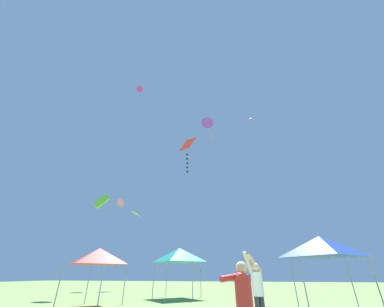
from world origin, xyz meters
TOP-DOWN VIEW (x-y plane):
  - person_flyer_white at (0.32, 2.23)m, footprint 0.63×0.51m
  - person_watcher_red at (-0.02, -1.13)m, footprint 0.65×0.99m
  - canopy_tent_teal at (-5.20, 11.91)m, footprint 3.14×3.14m
  - canopy_tent_red at (-8.35, 6.10)m, footprint 2.70×2.70m
  - canopy_tent_blue at (3.64, 6.46)m, footprint 3.00×3.00m
  - kite_pink_diamond at (2.25, 19.75)m, footprint 0.66×0.84m
  - kite_purple_delta at (-2.87, 14.05)m, footprint 1.40×1.31m
  - kite_pink_delta at (-16.71, 21.70)m, footprint 1.34×0.94m
  - kite_lime_diamond at (-14.51, 22.16)m, footprint 1.44×1.28m
  - kite_lime_box at (-12.97, 11.98)m, footprint 1.43×1.16m
  - kite_red_diamond at (-3.89, 8.85)m, footprint 1.29×1.14m
  - kite_magenta_delta at (-14.09, 17.88)m, footprint 1.21×1.09m

SIDE VIEW (x-z plane):
  - person_watcher_red at x=-0.02m, z-range 0.16..1.92m
  - person_flyer_white at x=0.32m, z-range 0.03..2.25m
  - canopy_tent_red at x=-8.35m, z-range 1.01..3.89m
  - canopy_tent_blue at x=3.64m, z-range 1.12..4.33m
  - canopy_tent_teal at x=-5.20m, z-range 1.18..4.54m
  - kite_lime_box at x=-12.97m, z-range 6.95..8.32m
  - kite_lime_diamond at x=-14.51m, z-range 8.61..9.33m
  - kite_pink_delta at x=-16.71m, z-range 9.87..11.02m
  - kite_red_diamond at x=-3.89m, z-range 9.31..12.19m
  - kite_purple_delta at x=-2.87m, z-range 15.16..17.79m
  - kite_pink_diamond at x=2.25m, z-range 19.47..21.16m
  - kite_magenta_delta at x=-14.09m, z-range 27.16..28.00m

